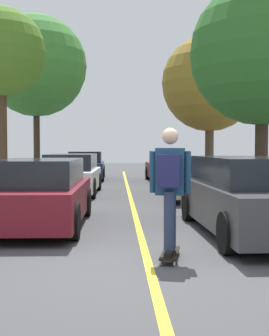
# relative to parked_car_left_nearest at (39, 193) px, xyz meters

# --- Properties ---
(ground) EXTENTS (80.00, 80.00, 0.00)m
(ground) POSITION_rel_parked_car_left_nearest_xyz_m (1.98, -2.86, -0.68)
(ground) COLOR #424244
(center_line) EXTENTS (0.12, 39.20, 0.01)m
(center_line) POSITION_rel_parked_car_left_nearest_xyz_m (1.98, 1.14, -0.67)
(center_line) COLOR gold
(center_line) RESTS_ON ground
(parked_car_left_nearest) EXTENTS (1.87, 4.15, 1.35)m
(parked_car_left_nearest) POSITION_rel_parked_car_left_nearest_xyz_m (0.00, 0.00, 0.00)
(parked_car_left_nearest) COLOR maroon
(parked_car_left_nearest) RESTS_ON ground
(parked_car_left_near) EXTENTS (1.92, 4.31, 1.36)m
(parked_car_left_near) POSITION_rel_parked_car_left_nearest_xyz_m (0.00, 6.43, 0.00)
(parked_car_left_near) COLOR white
(parked_car_left_near) RESTS_ON ground
(parked_car_left_far) EXTENTS (1.90, 4.65, 1.39)m
(parked_car_left_far) POSITION_rel_parked_car_left_nearest_xyz_m (-0.00, 13.60, 0.00)
(parked_car_left_far) COLOR navy
(parked_car_left_far) RESTS_ON ground
(parked_car_right_nearest) EXTENTS (1.93, 4.56, 1.41)m
(parked_car_right_nearest) POSITION_rel_parked_car_left_nearest_xyz_m (3.95, -0.90, 0.03)
(parked_car_right_nearest) COLOR #38383D
(parked_car_right_nearest) RESTS_ON ground
(parked_car_right_near) EXTENTS (1.94, 4.55, 1.27)m
(parked_car_right_near) POSITION_rel_parked_car_left_nearest_xyz_m (3.95, 5.15, -0.04)
(parked_car_right_near) COLOR #BCAD89
(parked_car_right_near) RESTS_ON ground
(parked_car_right_far) EXTENTS (1.96, 4.12, 1.43)m
(parked_car_right_far) POSITION_rel_parked_car_left_nearest_xyz_m (3.95, 12.00, 0.02)
(parked_car_right_far) COLOR maroon
(parked_car_right_far) RESTS_ON ground
(street_tree_left_nearest) EXTENTS (2.84, 2.84, 5.91)m
(street_tree_left_nearest) POSITION_rel_parked_car_left_nearest_xyz_m (-2.13, 5.57, 3.91)
(street_tree_left_nearest) COLOR #4C3823
(street_tree_left_nearest) RESTS_ON sidewalk_left
(street_tree_left_near) EXTENTS (4.61, 4.61, 7.47)m
(street_tree_left_near) POSITION_rel_parked_car_left_nearest_xyz_m (-2.13, 11.84, 4.62)
(street_tree_left_near) COLOR #3D2D1E
(street_tree_left_near) RESTS_ON sidewalk_left
(street_tree_right_nearest) EXTENTS (4.52, 4.52, 6.65)m
(street_tree_right_nearest) POSITION_rel_parked_car_left_nearest_xyz_m (6.08, 4.94, 3.84)
(street_tree_right_nearest) COLOR #3D2D1E
(street_tree_right_nearest) RESTS_ON sidewalk_right
(street_tree_right_near) EXTENTS (4.69, 4.69, 6.92)m
(street_tree_right_near) POSITION_rel_parked_car_left_nearest_xyz_m (6.08, 12.93, 4.03)
(street_tree_right_near) COLOR brown
(street_tree_right_near) RESTS_ON sidewalk_right
(skateboard) EXTENTS (0.39, 0.87, 0.10)m
(skateboard) POSITION_rel_parked_car_left_nearest_xyz_m (2.30, -2.75, -0.59)
(skateboard) COLOR black
(skateboard) RESTS_ON ground
(skateboarder) EXTENTS (0.59, 0.71, 1.76)m
(skateboarder) POSITION_rel_parked_car_left_nearest_xyz_m (2.29, -2.78, 0.42)
(skateboarder) COLOR black
(skateboarder) RESTS_ON skateboard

